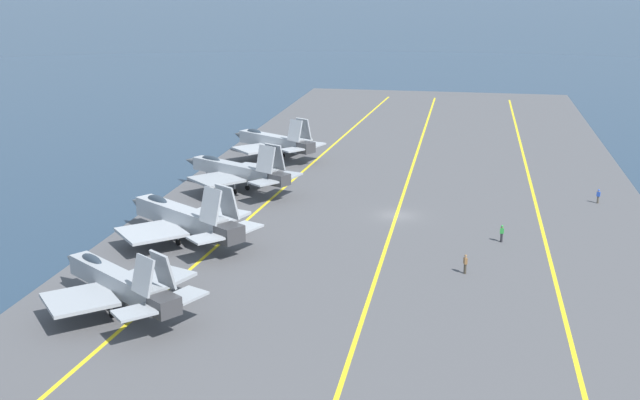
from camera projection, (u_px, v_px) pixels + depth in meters
The scene contains 12 objects.
ground_plane at pixel (396, 219), 87.63m from camera, with size 2000.00×2000.00×0.00m, color #23384C.
carrier_deck at pixel (396, 217), 87.57m from camera, with size 189.98×55.59×0.40m, color #4C4C4F.
deck_stripe_foul_line at pixel (541, 223), 84.80m from camera, with size 170.99×0.36×0.01m, color yellow.
deck_stripe_centerline at pixel (396, 215), 87.51m from camera, with size 170.99×0.36×0.01m, color yellow.
deck_stripe_edge_line at pixel (261, 208), 90.23m from camera, with size 170.99×0.36×0.01m, color yellow.
parked_jet_nearest at pixel (118, 282), 62.29m from camera, with size 12.87×14.88×6.01m.
parked_jet_second at pixel (183, 217), 78.78m from camera, with size 14.15×16.50×6.59m.
parked_jet_third at pixel (236, 170), 96.40m from camera, with size 12.76×16.56×6.46m.
parked_jet_fourth at pixel (273, 141), 113.63m from camera, with size 12.81×15.05×6.26m.
crew_blue_vest at pixel (598, 196), 91.80m from camera, with size 0.38×0.45×1.66m.
crew_green_vest at pixel (502, 233), 78.62m from camera, with size 0.26×0.38×1.74m.
crew_brown_vest at pixel (465, 263), 70.37m from camera, with size 0.45×0.37×1.78m.
Camera 1 is at (-83.78, -7.25, 26.09)m, focal length 45.00 mm.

